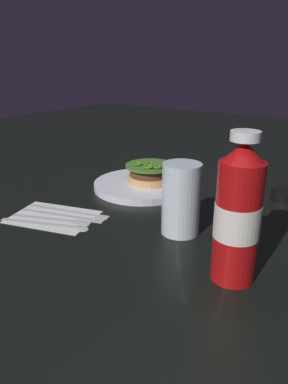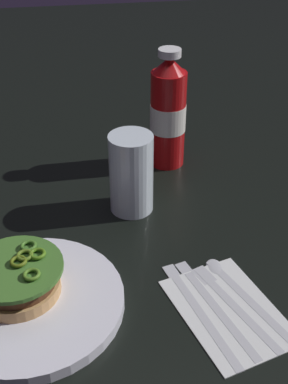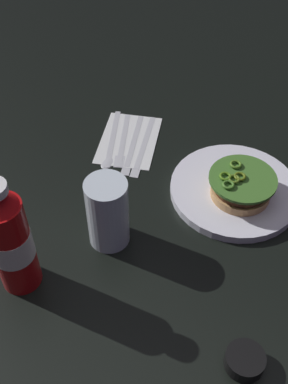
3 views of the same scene
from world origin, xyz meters
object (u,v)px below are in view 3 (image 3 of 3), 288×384
at_px(spoon_utensil, 111,145).
at_px(butter_knife, 143,148).
at_px(dinner_plate, 234,190).
at_px(burger_sandwich, 241,186).
at_px(napkin, 129,140).
at_px(steak_knife, 132,147).
at_px(fork_utensil, 122,143).
at_px(ketchup_bottle, 10,241).
at_px(water_glass, 108,213).
at_px(condiment_cup, 245,361).

height_order(spoon_utensil, butter_knife, same).
bearing_deg(butter_knife, dinner_plate, 80.63).
xyz_separation_m(burger_sandwich, butter_knife, (-0.05, -0.23, -0.04)).
height_order(napkin, butter_knife, butter_knife).
height_order(napkin, steak_knife, steak_knife).
relative_size(spoon_utensil, fork_utensil, 1.07).
height_order(ketchup_bottle, fork_utensil, ketchup_bottle).
xyz_separation_m(water_glass, napkin, (-0.26, -0.09, -0.07)).
distance_m(burger_sandwich, napkin, 0.29).
xyz_separation_m(water_glass, condiment_cup, (0.12, 0.29, -0.06)).
distance_m(spoon_utensil, butter_knife, 0.07).
bearing_deg(butter_knife, water_glass, 11.99).
bearing_deg(fork_utensil, butter_knife, 96.18).
distance_m(water_glass, steak_knife, 0.26).
xyz_separation_m(condiment_cup, butter_knife, (-0.37, -0.35, -0.01)).
bearing_deg(dinner_plate, condiment_cup, 20.90).
height_order(condiment_cup, napkin, condiment_cup).
distance_m(burger_sandwich, spoon_utensil, 0.30).
xyz_separation_m(dinner_plate, spoon_utensil, (-0.01, -0.29, -0.00)).
bearing_deg(dinner_plate, water_glass, -39.22).
xyz_separation_m(ketchup_bottle, fork_utensil, (-0.38, -0.01, -0.10)).
relative_size(spoon_utensil, butter_knife, 0.93).
bearing_deg(spoon_utensil, burger_sandwich, 84.51).
bearing_deg(ketchup_bottle, spoon_utensil, -175.77).
bearing_deg(butter_knife, spoon_utensil, -71.46).
bearing_deg(fork_utensil, steak_knife, 88.24).
relative_size(napkin, butter_knife, 0.88).
xyz_separation_m(dinner_plate, butter_knife, (-0.04, -0.22, -0.00)).
bearing_deg(condiment_cup, ketchup_bottle, -86.96).
height_order(ketchup_bottle, condiment_cup, ketchup_bottle).
relative_size(burger_sandwich, fork_utensil, 0.74).
xyz_separation_m(dinner_plate, steak_knife, (-0.03, -0.24, -0.00)).
xyz_separation_m(napkin, spoon_utensil, (0.04, -0.02, 0.00)).
bearing_deg(condiment_cup, fork_utensil, -132.51).
xyz_separation_m(ketchup_bottle, steak_knife, (-0.38, 0.02, -0.10)).
relative_size(burger_sandwich, condiment_cup, 2.16).
bearing_deg(napkin, spoon_utensil, -33.34).
bearing_deg(butter_knife, burger_sandwich, 77.68).
height_order(water_glass, spoon_utensil, water_glass).
distance_m(spoon_utensil, fork_utensil, 0.03).
relative_size(water_glass, spoon_utensil, 0.75).
bearing_deg(dinner_plate, napkin, -101.18).
distance_m(ketchup_bottle, fork_utensil, 0.39).
distance_m(water_glass, spoon_utensil, 0.26).
xyz_separation_m(condiment_cup, spoon_utensil, (-0.34, -0.41, -0.01)).
bearing_deg(spoon_utensil, dinner_plate, 87.19).
relative_size(ketchup_bottle, condiment_cup, 3.83).
distance_m(napkin, butter_knife, 0.04).
bearing_deg(steak_knife, spoon_utensil, -69.37).
height_order(condiment_cup, spoon_utensil, condiment_cup).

